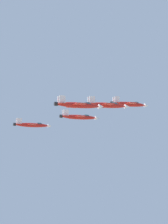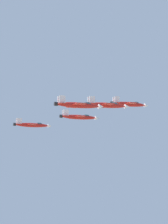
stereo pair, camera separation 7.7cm
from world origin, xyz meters
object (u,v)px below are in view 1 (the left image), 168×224
Objects in this scene: jet_lead at (129,104)px; jet_right_wingman at (107,105)px; jet_left_outer at (32,125)px; jet_right_outer at (78,105)px; jet_left_wingman at (79,117)px.

jet_lead reaches higher than jet_right_wingman.
jet_right_wingman is 1.03× the size of jet_left_outer.
jet_right_outer is at bearing -140.76° from jet_lead.
jet_right_wingman is at bearing -68.21° from jet_left_outer.
jet_left_outer is at bearing 138.51° from jet_lead.
jet_left_wingman is 1.04× the size of jet_right_outer.
jet_right_wingman reaches higher than jet_left_outer.
jet_right_wingman is at bearing -89.91° from jet_left_wingman.
jet_left_wingman is 22.46m from jet_left_outer.
jet_lead is 0.98× the size of jet_right_wingman.
jet_right_wingman is at bearing -140.76° from jet_lead.
jet_right_outer is (15.99, -15.54, -3.06)m from jet_right_wingman.
jet_right_outer is at bearing -138.88° from jet_right_wingman.
jet_left_wingman is 46.58m from jet_right_outer.
jet_right_outer is at bearing -111.32° from jet_left_wingman.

